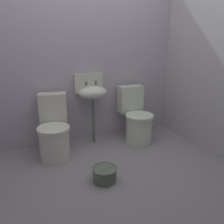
{
  "coord_description": "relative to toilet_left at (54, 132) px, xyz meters",
  "views": [
    {
      "loc": [
        -0.98,
        -1.97,
        1.52
      ],
      "look_at": [
        0.0,
        0.32,
        0.7
      ],
      "focal_mm": 38.05,
      "sensor_mm": 36.0,
      "label": 1
    }
  ],
  "objects": [
    {
      "name": "toilet_left",
      "position": [
        0.0,
        0.0,
        0.0
      ],
      "size": [
        0.49,
        0.65,
        0.78
      ],
      "rotation": [
        0.0,
        0.0,
        2.95
      ],
      "color": "silver",
      "rests_on": "ground"
    },
    {
      "name": "bucket",
      "position": [
        0.38,
        -0.81,
        -0.24
      ],
      "size": [
        0.27,
        0.27,
        0.16
      ],
      "color": "#5E6956",
      "rests_on": "ground"
    },
    {
      "name": "sink",
      "position": [
        0.59,
        0.19,
        0.43
      ],
      "size": [
        0.42,
        0.35,
        0.99
      ],
      "color": "#5E6956",
      "rests_on": "ground"
    },
    {
      "name": "toilet_right",
      "position": [
        1.2,
        -0.0,
        0.0
      ],
      "size": [
        0.41,
        0.6,
        0.78
      ],
      "rotation": [
        0.0,
        0.0,
        3.13
      ],
      "color": "silver",
      "rests_on": "ground"
    },
    {
      "name": "ground_plane",
      "position": [
        0.56,
        -0.91,
        -0.36
      ],
      "size": [
        3.13,
        2.93,
        0.08
      ],
      "primitive_type": "cube",
      "color": "gray"
    },
    {
      "name": "wall_back",
      "position": [
        0.56,
        0.4,
        0.79
      ],
      "size": [
        3.13,
        0.1,
        2.22
      ],
      "primitive_type": "cube",
      "color": "#B9AEBC",
      "rests_on": "ground"
    }
  ]
}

